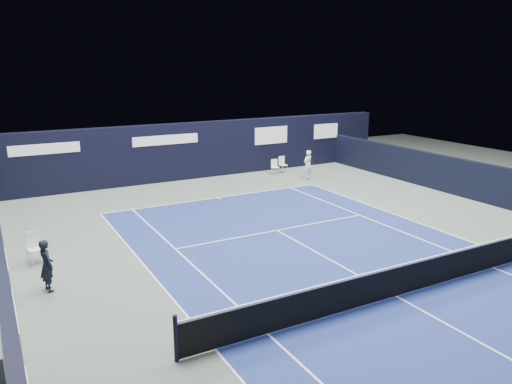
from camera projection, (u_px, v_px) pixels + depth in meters
ground at (350, 271)px, 15.49m from camera, size 48.00×48.00×0.00m
court_surface at (396, 296)px, 13.79m from camera, size 10.97×23.77×0.01m
enclosure_wall_right at (471, 180)px, 23.55m from camera, size 0.30×22.00×1.80m
folding_chair_back_a at (282, 162)px, 29.41m from camera, size 0.42×0.45×0.94m
folding_chair_back_b at (275, 166)px, 28.92m from camera, size 0.44×0.43×0.86m
line_judge_chair at (34, 245)px, 15.99m from camera, size 0.55×0.54×1.04m
line_judge at (47, 265)px, 13.97m from camera, size 0.50×0.63×1.53m
court_markings at (396, 296)px, 13.79m from camera, size 11.03×23.83×0.00m
tennis_net at (398, 280)px, 13.66m from camera, size 12.90×0.10×1.10m
back_sponsor_wall at (182, 151)px, 27.40m from camera, size 26.00×0.63×3.10m
side_barrier_left at (1, 267)px, 14.27m from camera, size 0.33×22.00×1.20m
tennis_player at (308, 165)px, 27.61m from camera, size 0.66×0.87×1.60m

